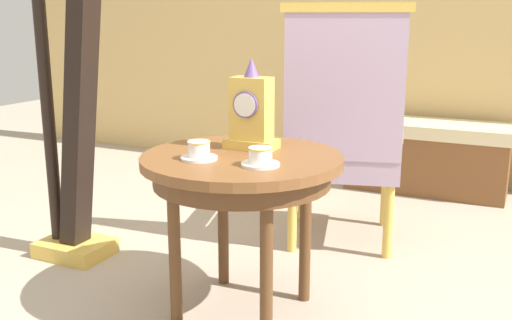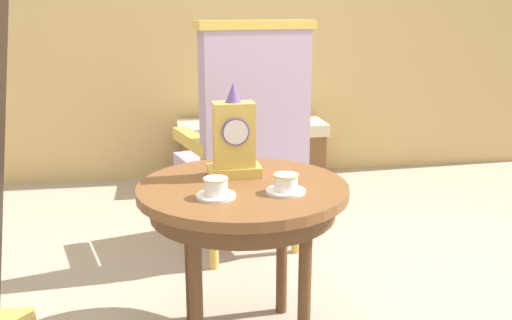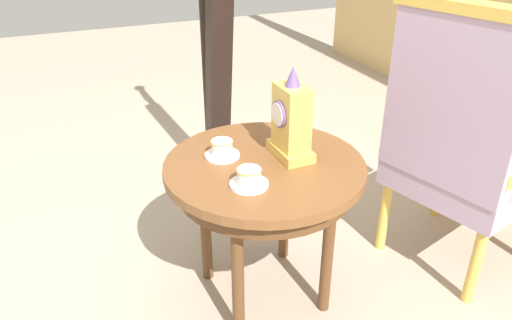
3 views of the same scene
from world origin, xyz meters
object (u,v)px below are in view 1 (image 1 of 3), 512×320
Objects in this scene: teacup_left at (199,151)px; window_bench at (427,156)px; side_table at (242,175)px; mantel_clock at (251,113)px; armchair at (344,125)px; teacup_right at (260,158)px; harp at (70,109)px.

window_bench is (0.44, 2.05, -0.41)m from teacup_left.
side_table is 0.72× the size of window_bench.
armchair is (0.15, 0.68, -0.15)m from mantel_clock.
teacup_right is 0.90m from armchair.
mantel_clock is at bearing 98.00° from side_table.
harp reaches higher than teacup_left.
window_bench is (1.25, 1.79, -0.47)m from harp.
armchair is at bearing 75.59° from teacup_left.
teacup_left is 0.99× the size of teacup_right.
armchair is at bearing 77.93° from mantel_clock.
harp is 2.23m from window_bench.
teacup_left is at bearing -110.99° from mantel_clock.
window_bench is at bearing 79.02° from mantel_clock.
teacup_right is 1.06m from harp.
teacup_left is 0.85m from harp.
harp is (-0.80, 0.26, 0.06)m from teacup_left.
teacup_left is 0.23m from teacup_right.
mantel_clock is at bearing 69.01° from teacup_left.
armchair reaches higher than mantel_clock.
teacup_left is 2.13m from window_bench.
side_table is 0.19m from teacup_left.
mantel_clock reaches higher than window_bench.
mantel_clock is 0.89m from harp.
armchair is (0.13, 0.79, 0.06)m from side_table.
window_bench is at bearing 80.07° from side_table.
teacup_left is 0.38× the size of mantel_clock.
teacup_left is at bearing -130.37° from side_table.
mantel_clock reaches higher than teacup_right.
side_table is 5.66× the size of teacup_left.
harp is at bearing 166.55° from teacup_right.
harp reaches higher than teacup_right.
mantel_clock is at bearing -1.66° from harp.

